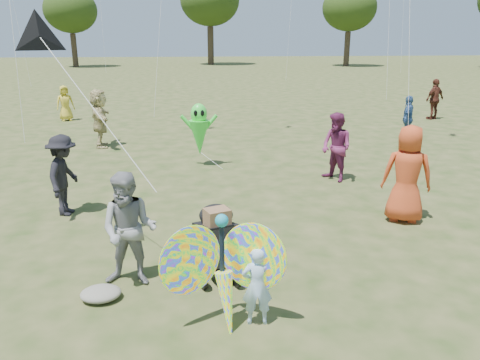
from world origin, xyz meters
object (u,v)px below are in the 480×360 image
object	(u,v)px
adult_man	(129,230)
alien_kite	(199,132)
crowd_h	(435,99)
crowd_e	(336,147)
butterfly_kite	(224,273)
crowd_c	(408,119)
crowd_g	(65,103)
child_girl	(257,286)
jogging_stroller	(217,237)
crowd_a	(407,174)
crowd_d	(100,118)
crowd_b	(64,175)

from	to	relation	value
adult_man	alien_kite	size ratio (longest dim) A/B	0.97
crowd_h	crowd_e	bearing A→B (deg)	26.05
crowd_h	butterfly_kite	xyz separation A→B (m)	(-10.19, -14.13, -0.14)
crowd_c	crowd_g	size ratio (longest dim) A/B	1.05
crowd_c	crowd_h	bearing A→B (deg)	178.63
child_girl	jogging_stroller	bearing A→B (deg)	-69.74
crowd_c	alien_kite	xyz separation A→B (m)	(-7.13, -2.45, 0.19)
crowd_h	alien_kite	world-z (taller)	alien_kite
crowd_c	alien_kite	world-z (taller)	alien_kite
adult_man	jogging_stroller	bearing A→B (deg)	16.60
crowd_c	crowd_a	bearing A→B (deg)	10.59
crowd_c	jogging_stroller	bearing A→B (deg)	-2.94
alien_kite	jogging_stroller	bearing A→B (deg)	-89.21
crowd_d	crowd_h	bearing A→B (deg)	-81.73
child_girl	adult_man	xyz separation A→B (m)	(-1.65, 1.18, 0.32)
jogging_stroller	child_girl	bearing A→B (deg)	-92.95
child_girl	crowd_a	xyz separation A→B (m)	(3.34, 3.08, 0.43)
crowd_b	crowd_e	size ratio (longest dim) A/B	0.96
crowd_e	alien_kite	size ratio (longest dim) A/B	0.97
crowd_g	crowd_h	xyz separation A→B (m)	(15.74, -1.40, 0.12)
crowd_g	crowd_a	bearing A→B (deg)	-74.04
crowd_b	jogging_stroller	world-z (taller)	crowd_b
child_girl	crowd_d	bearing A→B (deg)	-67.62
adult_man	crowd_d	distance (m)	9.33
crowd_a	butterfly_kite	bearing A→B (deg)	60.22
crowd_c	alien_kite	distance (m)	7.54
adult_man	crowd_a	size ratio (longest dim) A/B	0.89
crowd_e	child_girl	bearing A→B (deg)	-52.76
crowd_g	crowd_h	bearing A→B (deg)	-25.88
crowd_e	alien_kite	bearing A→B (deg)	-144.79
crowd_e	butterfly_kite	bearing A→B (deg)	-55.90
child_girl	crowd_e	bearing A→B (deg)	-112.77
crowd_b	crowd_g	distance (m)	11.68
child_girl	butterfly_kite	bearing A→B (deg)	3.41
adult_man	crowd_h	xyz separation A→B (m)	(11.43, 12.95, 0.03)
adult_man	crowd_c	bearing A→B (deg)	57.50
crowd_h	crowd_g	bearing A→B (deg)	-29.06
crowd_g	alien_kite	size ratio (longest dim) A/B	0.85
crowd_h	crowd_b	bearing A→B (deg)	13.38
crowd_b	alien_kite	xyz separation A→B (m)	(2.78, 3.40, 0.15)
crowd_a	crowd_d	world-z (taller)	crowd_a
child_girl	crowd_h	distance (m)	17.19
child_girl	butterfly_kite	xyz separation A→B (m)	(-0.41, -0.00, 0.20)
jogging_stroller	crowd_a	bearing A→B (deg)	5.19
crowd_d	crowd_g	distance (m)	5.74
crowd_c	crowd_e	size ratio (longest dim) A/B	0.92
crowd_b	crowd_d	distance (m)	6.14
crowd_b	jogging_stroller	distance (m)	4.05
crowd_a	crowd_h	distance (m)	12.79
crowd_a	crowd_b	size ratio (longest dim) A/B	1.16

